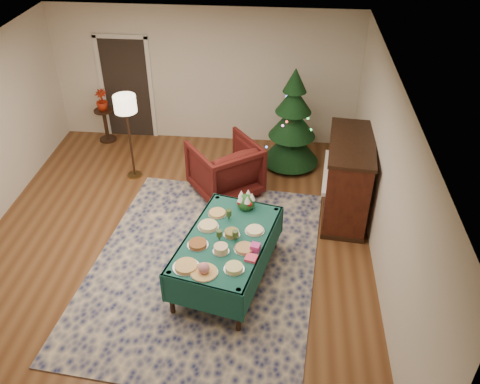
# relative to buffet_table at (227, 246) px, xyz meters

# --- Properties ---
(room_shell) EXTENTS (7.00, 7.00, 7.00)m
(room_shell) POSITION_rel_buffet_table_xyz_m (-0.89, 0.60, 0.76)
(room_shell) COLOR #593319
(room_shell) RESTS_ON ground
(doorway) EXTENTS (1.08, 0.04, 2.16)m
(doorway) POSITION_rel_buffet_table_xyz_m (-2.49, 4.08, 0.51)
(doorway) COLOR black
(doorway) RESTS_ON ground
(rug) EXTENTS (3.58, 4.48, 0.02)m
(rug) POSITION_rel_buffet_table_xyz_m (-0.37, 0.20, -0.58)
(rug) COLOR #121A46
(rug) RESTS_ON ground
(buffet_table) EXTENTS (1.51, 2.08, 0.73)m
(buffet_table) POSITION_rel_buffet_table_xyz_m (0.00, 0.00, 0.00)
(buffet_table) COLOR black
(buffet_table) RESTS_ON ground
(platter_0) EXTENTS (0.34, 0.34, 0.05)m
(platter_0) POSITION_rel_buffet_table_xyz_m (-0.44, -0.61, 0.17)
(platter_0) COLOR silver
(platter_0) RESTS_ON buffet_table
(platter_1) EXTENTS (0.35, 0.35, 0.16)m
(platter_1) POSITION_rel_buffet_table_xyz_m (-0.20, -0.69, 0.21)
(platter_1) COLOR silver
(platter_1) RESTS_ON buffet_table
(platter_2) EXTENTS (0.26, 0.26, 0.06)m
(platter_2) POSITION_rel_buffet_table_xyz_m (0.16, -0.60, 0.17)
(platter_2) COLOR silver
(platter_2) RESTS_ON buffet_table
(platter_3) EXTENTS (0.28, 0.28, 0.05)m
(platter_3) POSITION_rel_buffet_table_xyz_m (-0.36, -0.18, 0.17)
(platter_3) COLOR silver
(platter_3) RESTS_ON buffet_table
(platter_4) EXTENTS (0.22, 0.22, 0.10)m
(platter_4) POSITION_rel_buffet_table_xyz_m (-0.04, -0.28, 0.19)
(platter_4) COLOR silver
(platter_4) RESTS_ON buffet_table
(platter_5) EXTENTS (0.29, 0.29, 0.04)m
(platter_5) POSITION_rel_buffet_table_xyz_m (0.26, -0.20, 0.16)
(platter_5) COLOR silver
(platter_5) RESTS_ON buffet_table
(platter_6) EXTENTS (0.30, 0.30, 0.05)m
(platter_6) POSITION_rel_buffet_table_xyz_m (-0.28, 0.22, 0.17)
(platter_6) COLOR silver
(platter_6) RESTS_ON buffet_table
(platter_7) EXTENTS (0.23, 0.23, 0.07)m
(platter_7) POSITION_rel_buffet_table_xyz_m (0.06, 0.07, 0.18)
(platter_7) COLOR silver
(platter_7) RESTS_ON buffet_table
(platter_8) EXTENTS (0.27, 0.27, 0.04)m
(platter_8) POSITION_rel_buffet_table_xyz_m (0.37, 0.18, 0.16)
(platter_8) COLOR silver
(platter_8) RESTS_ON buffet_table
(platter_9) EXTENTS (0.28, 0.28, 0.04)m
(platter_9) POSITION_rel_buffet_table_xyz_m (-0.20, 0.52, 0.16)
(platter_9) COLOR silver
(platter_9) RESTS_ON buffet_table
(goblet_0) EXTENTS (0.08, 0.08, 0.17)m
(goblet_0) POSITION_rel_buffet_table_xyz_m (-0.02, 0.40, 0.24)
(goblet_0) COLOR #2D471E
(goblet_0) RESTS_ON buffet_table
(goblet_1) EXTENTS (0.08, 0.08, 0.17)m
(goblet_1) POSITION_rel_buffet_table_xyz_m (0.12, -0.05, 0.24)
(goblet_1) COLOR #2D471E
(goblet_1) RESTS_ON buffet_table
(goblet_2) EXTENTS (0.08, 0.08, 0.17)m
(goblet_2) POSITION_rel_buffet_table_xyz_m (-0.09, -0.06, 0.24)
(goblet_2) COLOR #2D471E
(goblet_2) RESTS_ON buffet_table
(napkin_stack) EXTENTS (0.18, 0.18, 0.04)m
(napkin_stack) POSITION_rel_buffet_table_xyz_m (0.36, -0.39, 0.16)
(napkin_stack) COLOR #FB4565
(napkin_stack) RESTS_ON buffet_table
(gift_box) EXTENTS (0.14, 0.14, 0.10)m
(gift_box) POSITION_rel_buffet_table_xyz_m (0.40, -0.21, 0.19)
(gift_box) COLOR #D53B9A
(gift_box) RESTS_ON buffet_table
(centerpiece) EXTENTS (0.26, 0.26, 0.30)m
(centerpiece) POSITION_rel_buffet_table_xyz_m (0.20, 0.71, 0.27)
(centerpiece) COLOR #1E4C1E
(centerpiece) RESTS_ON buffet_table
(armchair) EXTENTS (1.41, 1.40, 1.07)m
(armchair) POSITION_rel_buffet_table_xyz_m (-0.28, 2.15, -0.05)
(armchair) COLOR #46120F
(armchair) RESTS_ON ground
(floor_lamp) EXTENTS (0.39, 0.39, 1.61)m
(floor_lamp) POSITION_rel_buffet_table_xyz_m (-2.02, 2.50, 0.77)
(floor_lamp) COLOR #A57F3F
(floor_lamp) RESTS_ON ground
(side_table) EXTENTS (0.38, 0.38, 0.69)m
(side_table) POSITION_rel_buffet_table_xyz_m (-2.95, 3.80, -0.25)
(side_table) COLOR black
(side_table) RESTS_ON ground
(potted_plant) EXTENTS (0.24, 0.43, 0.24)m
(potted_plant) POSITION_rel_buffet_table_xyz_m (-2.95, 3.80, 0.22)
(potted_plant) COLOR #A2210B
(potted_plant) RESTS_ON side_table
(christmas_tree) EXTENTS (1.18, 1.18, 1.94)m
(christmas_tree) POSITION_rel_buffet_table_xyz_m (0.85, 3.18, 0.28)
(christmas_tree) COLOR black
(christmas_tree) RESTS_ON ground
(piano) EXTENTS (0.88, 1.63, 1.36)m
(piano) POSITION_rel_buffet_table_xyz_m (1.76, 1.72, 0.08)
(piano) COLOR black
(piano) RESTS_ON ground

